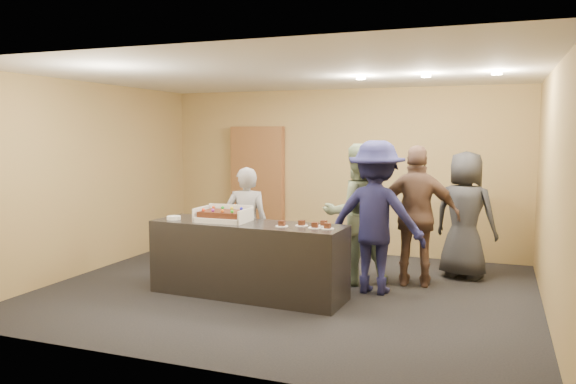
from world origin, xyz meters
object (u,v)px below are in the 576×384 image
object	(u,v)px
cake_box	(224,218)
person_navy_man	(376,217)
sheet_cake	(223,214)
person_server_grey	(247,226)
plate_stack	(174,218)
person_brown_extra	(417,216)
person_sage_man	(357,214)
serving_counter	(248,259)
storage_cabinet	(258,187)
person_dark_suit	(465,215)

from	to	relation	value
cake_box	person_navy_man	bearing A→B (deg)	21.31
sheet_cake	person_server_grey	size ratio (longest dim) A/B	0.35
plate_stack	person_brown_extra	size ratio (longest dim) A/B	0.10
cake_box	person_sage_man	size ratio (longest dim) A/B	0.34
cake_box	person_server_grey	distance (m)	0.51
serving_counter	person_brown_extra	bearing A→B (deg)	35.59
serving_counter	sheet_cake	world-z (taller)	sheet_cake
serving_counter	person_navy_man	distance (m)	1.66
plate_stack	person_brown_extra	xyz separation A→B (m)	(2.85, 1.27, -0.01)
cake_box	person_sage_man	distance (m)	1.75
serving_counter	person_brown_extra	world-z (taller)	person_brown_extra
storage_cabinet	person_sage_man	xyz separation A→B (m)	(2.19, -1.76, -0.12)
storage_cabinet	person_sage_man	distance (m)	2.81
person_server_grey	sheet_cake	bearing A→B (deg)	63.41
storage_cabinet	cake_box	world-z (taller)	storage_cabinet
person_server_grey	person_brown_extra	distance (m)	2.22
serving_counter	person_dark_suit	bearing A→B (deg)	40.12
serving_counter	person_server_grey	size ratio (longest dim) A/B	1.55
person_navy_man	plate_stack	bearing A→B (deg)	20.97
cake_box	person_sage_man	bearing A→B (deg)	35.59
sheet_cake	plate_stack	bearing A→B (deg)	-172.82
sheet_cake	person_dark_suit	xyz separation A→B (m)	(2.75, 1.83, -0.13)
storage_cabinet	sheet_cake	distance (m)	2.91
storage_cabinet	serving_counter	bearing A→B (deg)	-68.63
person_brown_extra	person_dark_suit	world-z (taller)	person_brown_extra
serving_counter	person_brown_extra	xyz separation A→B (m)	(1.86, 1.19, 0.46)
sheet_cake	serving_counter	bearing A→B (deg)	0.00
plate_stack	person_navy_man	size ratio (longest dim) A/B	0.09
storage_cabinet	sheet_cake	world-z (taller)	storage_cabinet
person_server_grey	person_brown_extra	bearing A→B (deg)	-178.58
person_server_grey	person_brown_extra	size ratio (longest dim) A/B	0.84
storage_cabinet	person_navy_man	world-z (taller)	storage_cabinet
person_server_grey	person_navy_man	world-z (taller)	person_navy_man
serving_counter	person_navy_man	bearing A→B (deg)	29.45
person_navy_man	storage_cabinet	bearing A→B (deg)	-37.00
serving_counter	cake_box	size ratio (longest dim) A/B	3.81
person_navy_man	person_brown_extra	xyz separation A→B (m)	(0.44, 0.48, -0.03)
serving_counter	plate_stack	size ratio (longest dim) A/B	13.72
sheet_cake	storage_cabinet	bearing A→B (deg)	105.30
cake_box	plate_stack	bearing A→B (deg)	-170.83
person_dark_suit	person_server_grey	bearing A→B (deg)	43.94
person_sage_man	person_brown_extra	bearing A→B (deg)	160.51
plate_stack	cake_box	bearing A→B (deg)	9.17
storage_cabinet	cake_box	distance (m)	2.89
sheet_cake	person_sage_man	xyz separation A→B (m)	(1.42, 1.04, -0.07)
sheet_cake	person_navy_man	distance (m)	1.89
sheet_cake	person_sage_man	bearing A→B (deg)	36.20
person_brown_extra	plate_stack	bearing A→B (deg)	18.66
storage_cabinet	cake_box	size ratio (longest dim) A/B	3.33
serving_counter	person_sage_man	xyz separation A→B (m)	(1.09, 1.04, 0.47)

